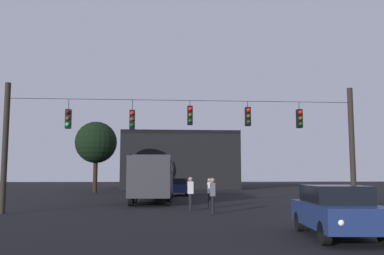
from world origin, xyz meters
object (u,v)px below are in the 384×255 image
object	(u,v)px
pedestrian_crossing_center	(209,191)
tree_left_silhouette	(96,143)
pedestrian_crossing_left	(213,194)
pedestrian_crossing_right	(190,191)
car_far_left	(178,187)
city_bus	(154,175)
car_near_right	(336,210)

from	to	relation	value
pedestrian_crossing_center	tree_left_silhouette	distance (m)	23.85
pedestrian_crossing_left	pedestrian_crossing_right	bearing A→B (deg)	112.73
car_far_left	pedestrian_crossing_left	bearing A→B (deg)	-87.39
city_bus	pedestrian_crossing_center	world-z (taller)	city_bus
city_bus	pedestrian_crossing_left	bearing A→B (deg)	-73.51
pedestrian_crossing_center	pedestrian_crossing_left	bearing A→B (deg)	-94.23
city_bus	car_near_right	world-z (taller)	city_bus
pedestrian_crossing_center	tree_left_silhouette	size ratio (longest dim) A/B	0.22
pedestrian_crossing_left	pedestrian_crossing_center	xyz separation A→B (m)	(0.26, 3.49, -0.02)
car_near_right	car_far_left	bearing A→B (deg)	97.79
city_bus	pedestrian_crossing_left	size ratio (longest dim) A/B	6.57
car_near_right	city_bus	bearing A→B (deg)	107.83
car_near_right	tree_left_silhouette	bearing A→B (deg)	110.06
pedestrian_crossing_center	city_bus	bearing A→B (deg)	116.59
pedestrian_crossing_left	pedestrian_crossing_right	distance (m)	2.33
car_far_left	pedestrian_crossing_right	xyz separation A→B (m)	(-0.06, -16.31, 0.19)
pedestrian_crossing_left	tree_left_silhouette	distance (m)	26.94
city_bus	car_far_left	distance (m)	8.97
car_near_right	pedestrian_crossing_left	xyz separation A→B (m)	(-2.75, 7.76, 0.16)
city_bus	car_near_right	bearing A→B (deg)	-72.17
pedestrian_crossing_left	pedestrian_crossing_right	world-z (taller)	pedestrian_crossing_right
pedestrian_crossing_left	tree_left_silhouette	bearing A→B (deg)	110.23
city_bus	car_near_right	distance (m)	18.48
city_bus	pedestrian_crossing_left	xyz separation A→B (m)	(2.90, -9.80, -0.91)
car_far_left	tree_left_silhouette	world-z (taller)	tree_left_silhouette
pedestrian_crossing_right	tree_left_silhouette	xyz separation A→B (m)	(-8.30, 22.81, 4.23)
car_near_right	pedestrian_crossing_center	xyz separation A→B (m)	(-2.49, 11.25, 0.14)
car_far_left	pedestrian_crossing_left	world-z (taller)	pedestrian_crossing_left
city_bus	pedestrian_crossing_right	distance (m)	7.96
pedestrian_crossing_right	pedestrian_crossing_left	bearing A→B (deg)	-67.27
pedestrian_crossing_left	tree_left_silhouette	world-z (taller)	tree_left_silhouette
pedestrian_crossing_left	city_bus	bearing A→B (deg)	106.49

